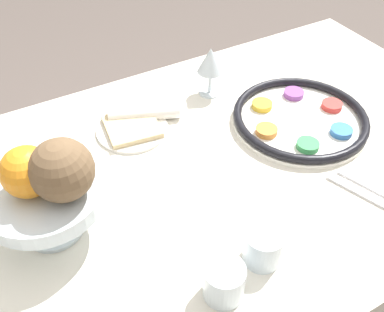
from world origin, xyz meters
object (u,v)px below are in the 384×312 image
object	(u,v)px
seder_plate	(300,118)
wine_glass	(210,62)
fruit_stand	(44,197)
cup_mid	(224,282)
orange_fruit	(27,172)
coconut	(62,170)
bread_plate	(132,128)
cup_near	(263,247)
napkin_roll	(144,113)

from	to	relation	value
seder_plate	wine_glass	bearing A→B (deg)	-60.43
fruit_stand	cup_mid	size ratio (longest dim) A/B	3.17
orange_fruit	coconut	size ratio (longest dim) A/B	0.83
seder_plate	bread_plate	xyz separation A→B (m)	(0.36, -0.17, -0.01)
fruit_stand	bread_plate	bearing A→B (deg)	-141.42
coconut	cup_near	xyz separation A→B (m)	(-0.26, 0.21, -0.13)
coconut	cup_near	distance (m)	0.36
seder_plate	coconut	xyz separation A→B (m)	(0.57, 0.06, 0.15)
wine_glass	fruit_stand	xyz separation A→B (m)	(0.48, 0.24, -0.00)
wine_glass	fruit_stand	bearing A→B (deg)	26.39
orange_fruit	napkin_roll	bearing A→B (deg)	-143.67
wine_glass	coconut	xyz separation A→B (m)	(0.45, 0.27, 0.08)
cup_mid	bread_plate	bearing A→B (deg)	-95.04
orange_fruit	cup_mid	distance (m)	0.37
cup_mid	fruit_stand	bearing A→B (deg)	-52.61
napkin_roll	coconut	bearing A→B (deg)	45.23
fruit_stand	bread_plate	size ratio (longest dim) A/B	1.29
orange_fruit	cup_near	world-z (taller)	orange_fruit
napkin_roll	cup_near	world-z (taller)	cup_near
fruit_stand	coconut	xyz separation A→B (m)	(-0.04, 0.03, 0.08)
seder_plate	orange_fruit	distance (m)	0.64
bread_plate	orange_fruit	bearing A→B (deg)	37.30
wine_glass	bread_plate	size ratio (longest dim) A/B	0.77
cup_near	seder_plate	bearing A→B (deg)	-138.81
cup_near	bread_plate	bearing A→B (deg)	-82.88
bread_plate	cup_mid	size ratio (longest dim) A/B	2.45
fruit_stand	cup_near	distance (m)	0.39
wine_glass	cup_mid	distance (m)	0.58
coconut	orange_fruit	bearing A→B (deg)	-33.35
orange_fruit	cup_mid	xyz separation A→B (m)	(-0.22, 0.27, -0.12)
fruit_stand	coconut	distance (m)	0.09
seder_plate	coconut	world-z (taller)	coconut
fruit_stand	cup_mid	bearing A→B (deg)	127.39
seder_plate	orange_fruit	world-z (taller)	orange_fruit
wine_glass	napkin_roll	bearing A→B (deg)	5.60
orange_fruit	bread_plate	world-z (taller)	orange_fruit
coconut	fruit_stand	bearing A→B (deg)	-42.89
wine_glass	cup_near	distance (m)	0.52
seder_plate	fruit_stand	size ratio (longest dim) A/B	1.47
wine_glass	cup_near	bearing A→B (deg)	69.13
seder_plate	cup_near	xyz separation A→B (m)	(0.31, 0.27, 0.02)
bread_plate	cup_near	xyz separation A→B (m)	(-0.05, 0.44, 0.03)
seder_plate	napkin_roll	bearing A→B (deg)	-31.73
coconut	seder_plate	bearing A→B (deg)	-174.11
fruit_stand	napkin_roll	world-z (taller)	fruit_stand
fruit_stand	coconut	size ratio (longest dim) A/B	2.03
cup_mid	napkin_roll	bearing A→B (deg)	-99.84
wine_glass	napkin_roll	distance (m)	0.21
napkin_roll	orange_fruit	bearing A→B (deg)	36.33
orange_fruit	napkin_roll	size ratio (longest dim) A/B	0.51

